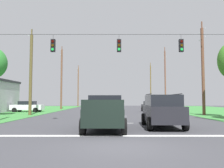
% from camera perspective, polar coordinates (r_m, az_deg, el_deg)
% --- Properties ---
extents(ground_plane, '(120.00, 120.00, 0.00)m').
position_cam_1_polar(ground_plane, '(8.95, 1.84, -14.76)').
color(ground_plane, '#3D3D42').
extents(stop_bar_stripe, '(15.63, 0.45, 0.01)m').
position_cam_1_polar(stop_bar_stripe, '(11.35, 1.40, -12.41)').
color(stop_bar_stripe, white).
rests_on(stop_bar_stripe, ground).
extents(lane_dash_0, '(2.50, 0.15, 0.01)m').
position_cam_1_polar(lane_dash_0, '(17.30, 0.86, -9.46)').
color(lane_dash_0, white).
rests_on(lane_dash_0, ground).
extents(lane_dash_1, '(2.50, 0.15, 0.01)m').
position_cam_1_polar(lane_dash_1, '(24.81, 0.55, -7.76)').
color(lane_dash_1, white).
rests_on(lane_dash_1, ground).
extents(lane_dash_2, '(2.50, 0.15, 0.01)m').
position_cam_1_polar(lane_dash_2, '(30.44, 0.42, -7.04)').
color(lane_dash_2, white).
rests_on(lane_dash_2, ground).
extents(lane_dash_3, '(2.50, 0.15, 0.01)m').
position_cam_1_polar(lane_dash_3, '(38.40, 0.30, -6.38)').
color(lane_dash_3, white).
rests_on(lane_dash_3, ground).
extents(overhead_signal_span, '(18.38, 0.31, 7.29)m').
position_cam_1_polar(overhead_signal_span, '(17.54, 0.21, 3.65)').
color(overhead_signal_span, brown).
rests_on(overhead_signal_span, ground).
extents(pickup_truck, '(2.33, 5.42, 1.95)m').
position_cam_1_polar(pickup_truck, '(13.51, -1.86, -6.93)').
color(pickup_truck, black).
rests_on(pickup_truck, ground).
extents(suv_black, '(2.35, 4.87, 2.05)m').
position_cam_1_polar(suv_black, '(14.92, 11.89, -6.20)').
color(suv_black, black).
rests_on(suv_black, ground).
extents(distant_car_crossing_white, '(4.31, 2.03, 1.52)m').
position_cam_1_polar(distant_car_crossing_white, '(34.87, -19.97, -5.11)').
color(distant_car_crossing_white, silver).
rests_on(distant_car_crossing_white, ground).
extents(distant_car_oncoming, '(2.28, 4.43, 1.52)m').
position_cam_1_polar(distant_car_oncoming, '(34.71, 9.13, -5.30)').
color(distant_car_oncoming, black).
rests_on(distant_car_oncoming, ground).
extents(utility_pole_mid_right, '(0.33, 1.93, 10.54)m').
position_cam_1_polar(utility_pole_mid_right, '(28.19, 21.02, 3.39)').
color(utility_pole_mid_right, brown).
rests_on(utility_pole_mid_right, ground).
extents(utility_pole_far_right, '(0.26, 1.99, 11.79)m').
position_cam_1_polar(utility_pole_far_right, '(45.77, 12.61, 1.51)').
color(utility_pole_far_right, brown).
rests_on(utility_pole_far_right, ground).
extents(utility_pole_near_left, '(0.26, 1.93, 11.32)m').
position_cam_1_polar(utility_pole_near_left, '(61.25, 9.20, -0.07)').
color(utility_pole_near_left, brown).
rests_on(utility_pole_near_left, ground).
extents(utility_pole_far_left, '(0.33, 1.79, 9.64)m').
position_cam_1_polar(utility_pole_far_left, '(27.70, -19.22, 2.42)').
color(utility_pole_far_left, brown).
rests_on(utility_pole_far_left, ground).
extents(utility_pole_distant_right, '(0.32, 1.92, 11.53)m').
position_cam_1_polar(utility_pole_distant_right, '(43.85, -12.29, 1.52)').
color(utility_pole_distant_right, brown).
rests_on(utility_pole_distant_right, ground).
extents(utility_pole_distant_left, '(0.27, 1.77, 10.56)m').
position_cam_1_polar(utility_pole_distant_left, '(61.00, -8.35, -0.46)').
color(utility_pole_distant_left, brown).
rests_on(utility_pole_distant_left, ground).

